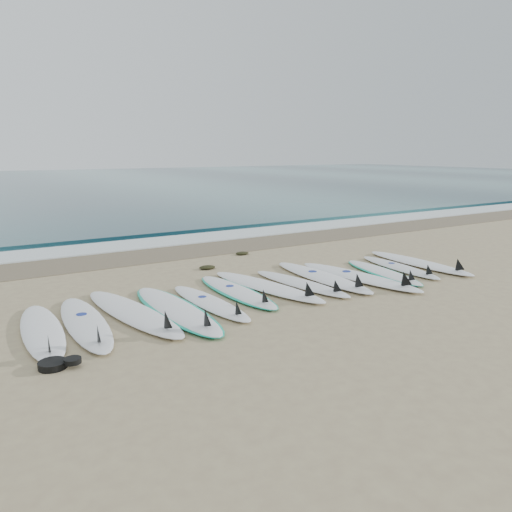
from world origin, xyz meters
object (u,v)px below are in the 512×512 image
surfboard_0 (42,332)px  surfboard_12 (421,263)px  surfboard_6 (269,286)px  leash_coil (57,364)px

surfboard_0 → surfboard_12: bearing=4.7°
surfboard_6 → surfboard_12: bearing=-12.2°
surfboard_12 → surfboard_6: bearing=179.2°
surfboard_0 → surfboard_6: surfboard_6 is taller
surfboard_0 → surfboard_6: size_ratio=0.90×
surfboard_0 → surfboard_12: (7.63, 0.11, 0.01)m
surfboard_6 → leash_coil: bearing=-169.4°
surfboard_0 → surfboard_6: bearing=7.8°
leash_coil → surfboard_0: bearing=88.3°
surfboard_6 → surfboard_12: 3.83m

